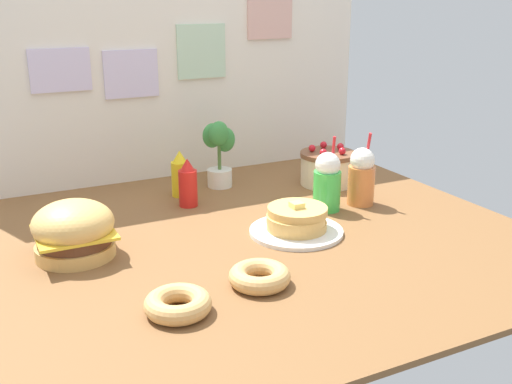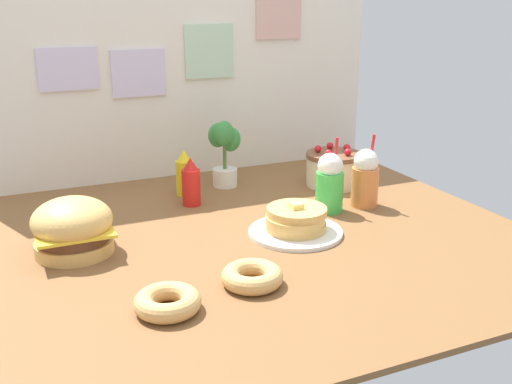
% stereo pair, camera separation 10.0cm
% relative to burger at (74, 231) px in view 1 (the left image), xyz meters
% --- Properties ---
extents(ground_plane, '(1.95, 1.75, 0.02)m').
position_rel_burger_xyz_m(ground_plane, '(0.63, -0.11, -0.10)').
color(ground_plane, brown).
extents(back_wall, '(1.95, 0.04, 1.00)m').
position_rel_burger_xyz_m(back_wall, '(0.63, 0.76, 0.41)').
color(back_wall, silver).
rests_on(back_wall, ground_plane).
extents(burger, '(0.27, 0.27, 0.19)m').
position_rel_burger_xyz_m(burger, '(0.00, 0.00, 0.00)').
color(burger, '#DBA859').
rests_on(burger, ground_plane).
extents(pancake_stack, '(0.35, 0.35, 0.12)m').
position_rel_burger_xyz_m(pancake_stack, '(0.77, -0.16, -0.05)').
color(pancake_stack, white).
rests_on(pancake_stack, ground_plane).
extents(layer_cake, '(0.25, 0.25, 0.18)m').
position_rel_burger_xyz_m(layer_cake, '(1.20, 0.30, -0.01)').
color(layer_cake, beige).
rests_on(layer_cake, ground_plane).
extents(ketchup_bottle, '(0.08, 0.08, 0.20)m').
position_rel_burger_xyz_m(ketchup_bottle, '(0.52, 0.31, 0.00)').
color(ketchup_bottle, red).
rests_on(ketchup_bottle, ground_plane).
extents(mustard_bottle, '(0.08, 0.08, 0.20)m').
position_rel_burger_xyz_m(mustard_bottle, '(0.53, 0.44, 0.00)').
color(mustard_bottle, yellow).
rests_on(mustard_bottle, ground_plane).
extents(cream_soda_cup, '(0.11, 0.11, 0.31)m').
position_rel_burger_xyz_m(cream_soda_cup, '(1.00, 0.01, 0.03)').
color(cream_soda_cup, green).
rests_on(cream_soda_cup, ground_plane).
extents(orange_float_cup, '(0.11, 0.11, 0.30)m').
position_rel_burger_xyz_m(orange_float_cup, '(1.17, 0.01, 0.03)').
color(orange_float_cup, orange).
rests_on(orange_float_cup, ground_plane).
extents(donut_pink_glaze, '(0.19, 0.19, 0.06)m').
position_rel_burger_xyz_m(donut_pink_glaze, '(0.18, -0.52, -0.06)').
color(donut_pink_glaze, tan).
rests_on(donut_pink_glaze, ground_plane).
extents(donut_chocolate, '(0.19, 0.19, 0.06)m').
position_rel_burger_xyz_m(donut_chocolate, '(0.46, -0.47, -0.06)').
color(donut_chocolate, tan).
rests_on(donut_chocolate, ground_plane).
extents(potted_plant, '(0.15, 0.12, 0.31)m').
position_rel_burger_xyz_m(potted_plant, '(0.74, 0.49, 0.07)').
color(potted_plant, white).
rests_on(potted_plant, ground_plane).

